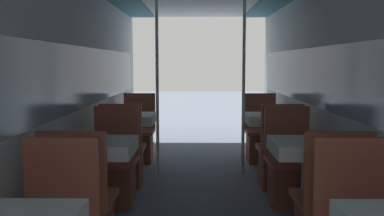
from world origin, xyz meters
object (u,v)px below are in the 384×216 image
at_px(chair_left_far_1, 114,175).
at_px(dining_table_left_2, 132,122).
at_px(chair_right_far_2, 261,141).
at_px(support_pole_right_2, 244,87).
at_px(chair_left_near_2, 124,161).
at_px(chair_right_far_1, 289,175).
at_px(dining_table_right_2, 269,122).
at_px(dining_table_left_1, 100,152).
at_px(chair_left_far_2, 138,141).
at_px(chair_right_near_2, 278,162).
at_px(support_pole_left_2, 157,87).
at_px(dining_table_right_1, 307,153).

xyz_separation_m(chair_left_far_1, dining_table_left_2, (0.00, 1.22, 0.37)).
relative_size(chair_right_far_2, support_pole_right_2, 0.44).
bearing_deg(chair_left_near_2, chair_right_far_2, 35.37).
distance_m(dining_table_left_2, chair_right_far_1, 2.18).
bearing_deg(support_pole_right_2, dining_table_right_2, 0.00).
bearing_deg(chair_right_far_1, dining_table_left_1, 19.54).
distance_m(chair_left_far_2, chair_right_near_2, 2.16).
height_order(support_pole_left_2, chair_right_near_2, support_pole_left_2).
distance_m(dining_table_left_1, chair_left_far_1, 0.73).
xyz_separation_m(dining_table_left_2, chair_left_far_2, (0.00, 0.63, -0.37)).
xyz_separation_m(chair_left_far_1, chair_right_near_2, (1.76, 0.59, 0.00)).
xyz_separation_m(chair_left_far_2, support_pole_right_2, (1.43, -0.63, 0.82)).
xyz_separation_m(chair_left_near_2, chair_right_far_1, (1.76, -0.59, 0.00)).
bearing_deg(chair_right_near_2, dining_table_left_2, 160.46).
relative_size(chair_right_far_1, chair_right_far_2, 1.00).
bearing_deg(chair_left_near_2, chair_right_near_2, 0.00).
relative_size(dining_table_left_1, chair_right_far_1, 0.78).
height_order(dining_table_left_1, support_pole_left_2, support_pole_left_2).
height_order(chair_right_far_1, chair_right_near_2, same).
relative_size(dining_table_left_1, support_pole_left_2, 0.34).
distance_m(dining_table_left_1, chair_right_far_2, 3.06).
bearing_deg(chair_left_far_1, chair_right_far_2, -133.72).
bearing_deg(support_pole_right_2, chair_right_near_2, -61.93).
xyz_separation_m(dining_table_left_2, support_pole_left_2, (0.33, 0.00, 0.46)).
relative_size(support_pole_left_2, dining_table_right_1, 2.93).
bearing_deg(chair_left_far_1, chair_left_far_2, -90.00).
height_order(chair_right_far_1, chair_right_far_2, same).
height_order(chair_left_near_2, chair_right_far_1, same).
xyz_separation_m(dining_table_left_1, support_pole_left_2, (0.33, 1.85, 0.46)).
height_order(chair_left_near_2, support_pole_left_2, support_pole_left_2).
distance_m(chair_left_far_1, chair_left_far_2, 1.85).
height_order(dining_table_left_1, dining_table_left_2, same).
height_order(dining_table_left_2, dining_table_right_1, same).
bearing_deg(support_pole_left_2, dining_table_right_2, 0.00).
distance_m(chair_left_near_2, support_pole_right_2, 1.76).
bearing_deg(support_pole_right_2, dining_table_left_2, 180.00).
distance_m(dining_table_left_2, support_pole_left_2, 0.57).
xyz_separation_m(chair_left_near_2, chair_right_near_2, (1.76, 0.00, 0.00)).
relative_size(chair_left_far_2, support_pole_left_2, 0.44).
relative_size(chair_left_far_1, dining_table_left_2, 1.28).
height_order(dining_table_right_2, support_pole_right_2, support_pole_right_2).
height_order(chair_left_near_2, chair_right_far_2, same).
relative_size(dining_table_left_2, dining_table_right_2, 1.00).
distance_m(chair_left_far_1, chair_left_near_2, 0.59).
bearing_deg(chair_left_near_2, dining_table_right_1, -34.63).
height_order(chair_right_far_1, support_pole_right_2, support_pole_right_2).
relative_size(chair_left_near_2, chair_right_far_1, 1.00).
bearing_deg(chair_left_far_2, dining_table_left_1, 90.00).
relative_size(support_pole_left_2, chair_right_far_1, 2.29).
distance_m(chair_left_far_2, chair_right_far_1, 2.55).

